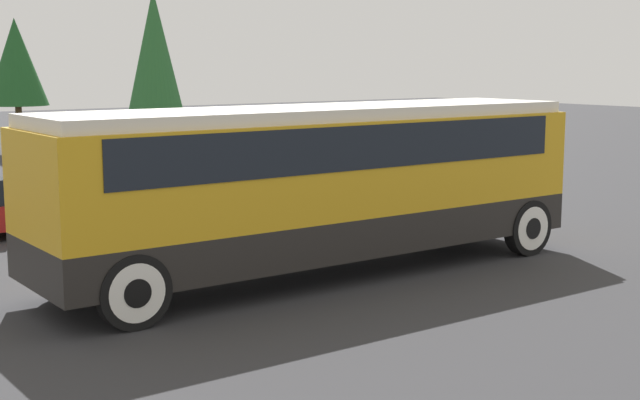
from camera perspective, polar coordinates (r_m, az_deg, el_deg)
ground_plane at (r=16.83m, az=-0.00°, el=-4.77°), size 120.00×120.00×0.00m
tour_bus at (r=16.54m, az=0.27°, el=1.72°), size 10.81×2.64×3.15m
parked_car_near at (r=22.78m, az=-1.64°, el=0.59°), size 4.66×1.80×1.37m
tree_center at (r=41.04m, az=-18.88°, el=8.34°), size 2.63×2.63×5.83m
tree_right at (r=37.82m, az=-10.55°, el=9.44°), size 2.23×2.23×6.93m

